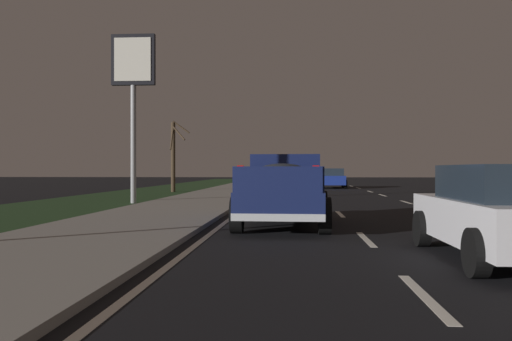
{
  "coord_description": "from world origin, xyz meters",
  "views": [
    {
      "loc": [
        -1.97,
        3.25,
        1.47
      ],
      "look_at": [
        11.5,
        4.2,
        1.44
      ],
      "focal_mm": 37.86,
      "sensor_mm": 36.0,
      "label": 1
    }
  ],
  "objects_px": {
    "sedan_white": "(503,212)",
    "gas_price_sign": "(133,76)",
    "pickup_truck": "(285,188)",
    "bare_tree_far": "(174,155)",
    "sedan_blue": "(333,178)"
  },
  "relations": [
    {
      "from": "pickup_truck",
      "to": "bare_tree_far",
      "type": "xyz_separation_m",
      "value": [
        20.37,
        7.56,
        1.45
      ]
    },
    {
      "from": "sedan_white",
      "to": "bare_tree_far",
      "type": "bearing_deg",
      "value": 23.55
    },
    {
      "from": "sedan_blue",
      "to": "bare_tree_far",
      "type": "xyz_separation_m",
      "value": [
        -8.09,
        10.82,
        1.65
      ]
    },
    {
      "from": "sedan_blue",
      "to": "pickup_truck",
      "type": "bearing_deg",
      "value": 173.46
    },
    {
      "from": "sedan_white",
      "to": "bare_tree_far",
      "type": "distance_m",
      "value": 27.96
    },
    {
      "from": "sedan_white",
      "to": "gas_price_sign",
      "type": "xyz_separation_m",
      "value": [
        14.01,
        10.3,
        4.73
      ]
    },
    {
      "from": "pickup_truck",
      "to": "sedan_blue",
      "type": "bearing_deg",
      "value": -6.54
    },
    {
      "from": "sedan_white",
      "to": "gas_price_sign",
      "type": "bearing_deg",
      "value": 36.32
    },
    {
      "from": "pickup_truck",
      "to": "gas_price_sign",
      "type": "bearing_deg",
      "value": 37.33
    },
    {
      "from": "gas_price_sign",
      "to": "pickup_truck",
      "type": "bearing_deg",
      "value": -142.67
    },
    {
      "from": "pickup_truck",
      "to": "sedan_blue",
      "type": "height_order",
      "value": "pickup_truck"
    },
    {
      "from": "bare_tree_far",
      "to": "sedan_white",
      "type": "bearing_deg",
      "value": -156.45
    },
    {
      "from": "pickup_truck",
      "to": "sedan_white",
      "type": "bearing_deg",
      "value": -145.45
    },
    {
      "from": "sedan_blue",
      "to": "gas_price_sign",
      "type": "bearing_deg",
      "value": 153.13
    },
    {
      "from": "sedan_white",
      "to": "pickup_truck",
      "type": "bearing_deg",
      "value": 34.55
    }
  ]
}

